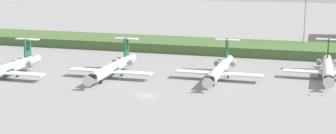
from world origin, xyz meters
The scene contains 9 objects.
ground_plane centered at (0.00, 30.00, 0.00)m, with size 500.00×500.00×0.00m, color gray.
grass_berm centered at (0.00, 62.42, 1.55)m, with size 320.00×20.00×3.11m, color #426033.
regional_jet_nearest centered at (-40.80, 6.75, 2.54)m, with size 22.81×31.00×9.00m.
regional_jet_second centered at (-14.53, 15.69, 2.54)m, with size 22.81×31.00×9.00m.
regional_jet_third centered at (13.27, 21.41, 2.54)m, with size 22.81×31.00×9.00m.
regional_jet_fourth centered at (40.42, 30.04, 2.54)m, with size 22.81×31.00×9.00m.
antenna_mast centered at (33.13, 69.35, 11.57)m, with size 4.40×0.50×28.07m.
safety_cone_front_marker centered at (36.26, 10.39, 0.28)m, with size 0.44×0.44×0.55m, color orange.
safety_cone_mid_marker centered at (39.05, 11.04, 0.28)m, with size 0.44×0.44×0.55m, color orange.
Camera 1 is at (36.74, -107.74, 30.58)m, focal length 54.68 mm.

